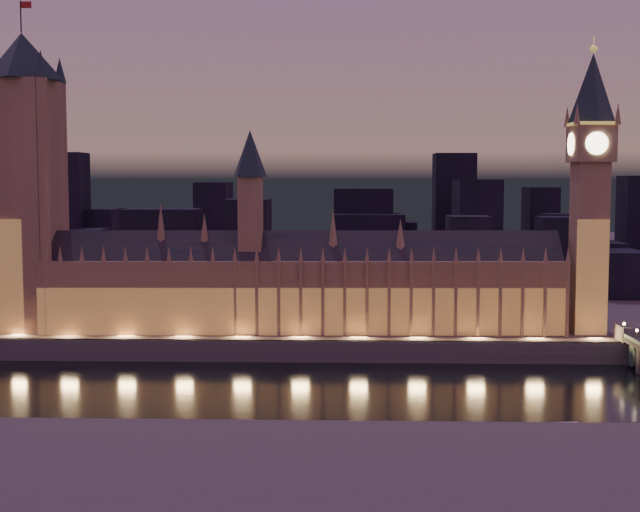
{
  "coord_description": "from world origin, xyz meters",
  "views": [
    {
      "loc": [
        15.74,
        -281.62,
        67.06
      ],
      "look_at": [
        5.0,
        55.0,
        38.0
      ],
      "focal_mm": 50.0,
      "sensor_mm": 36.0,
      "label": 1
    }
  ],
  "objects_px": {
    "palace_of_westminster": "(300,284)",
    "elizabeth_tower": "(591,169)",
    "river_boat": "(538,437)",
    "victoria_tower": "(25,169)"
  },
  "relations": [
    {
      "from": "river_boat",
      "to": "palace_of_westminster",
      "type": "bearing_deg",
      "value": 119.32
    },
    {
      "from": "victoria_tower",
      "to": "river_boat",
      "type": "xyz_separation_m",
      "value": [
        174.18,
        -119.93,
        -69.65
      ]
    },
    {
      "from": "palace_of_westminster",
      "to": "elizabeth_tower",
      "type": "distance_m",
      "value": 119.74
    },
    {
      "from": "palace_of_westminster",
      "to": "river_boat",
      "type": "xyz_separation_m",
      "value": [
        67.25,
        -119.75,
        -24.81
      ]
    },
    {
      "from": "victoria_tower",
      "to": "river_boat",
      "type": "distance_m",
      "value": 222.65
    },
    {
      "from": "river_boat",
      "to": "victoria_tower",
      "type": "bearing_deg",
      "value": 145.45
    },
    {
      "from": "palace_of_westminster",
      "to": "river_boat",
      "type": "height_order",
      "value": "palace_of_westminster"
    },
    {
      "from": "palace_of_westminster",
      "to": "elizabeth_tower",
      "type": "height_order",
      "value": "elizabeth_tower"
    },
    {
      "from": "victoria_tower",
      "to": "elizabeth_tower",
      "type": "bearing_deg",
      "value": -0.0
    },
    {
      "from": "victoria_tower",
      "to": "elizabeth_tower",
      "type": "relative_size",
      "value": 1.12
    }
  ]
}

